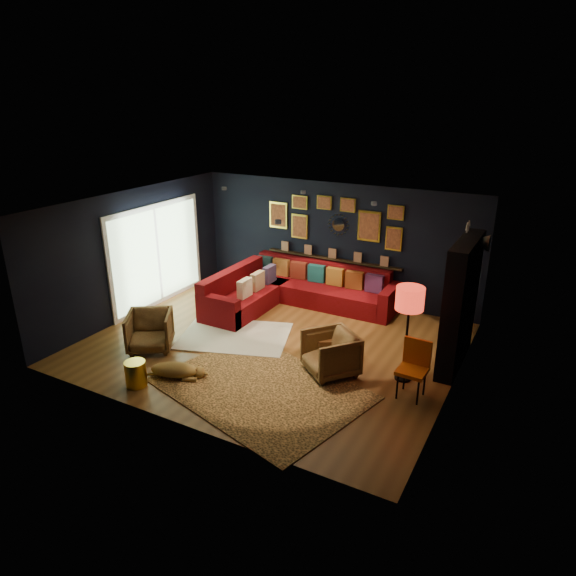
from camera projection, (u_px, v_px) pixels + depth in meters
The scene contains 20 objects.
floor at pixel (272, 344), 9.54m from camera, with size 6.50×6.50×0.00m, color brown.
room_walls at pixel (271, 263), 8.98m from camera, with size 6.50×6.50×6.50m.
sectional at pixel (290, 291), 11.19m from camera, with size 3.41×2.69×0.86m.
ledge at pixel (332, 259), 11.42m from camera, with size 3.20×0.12×0.04m, color black.
gallery_wall at pixel (334, 219), 11.14m from camera, with size 3.15×0.04×1.02m.
sunburst_mirror at pixel (338, 225), 11.13m from camera, with size 0.47×0.16×0.47m.
fireplace at pixel (459, 308), 8.54m from camera, with size 0.31×1.60×2.20m.
deer_head at pixel (475, 242), 8.56m from camera, with size 0.50×0.28×0.45m.
sliding_door at pixel (157, 255), 11.09m from camera, with size 0.06×2.80×2.20m.
ceiling_spots at pixel (293, 200), 9.29m from camera, with size 3.30×2.50×0.06m.
shag_rug at pixel (235, 336), 9.83m from camera, with size 2.02×1.47×0.03m, color silver.
leopard_rug at pixel (261, 388), 8.09m from camera, with size 3.14×2.24×0.02m, color tan.
coffee_table at pixel (321, 338), 8.96m from camera, with size 0.94×0.78×0.42m.
pouf at pixel (250, 300), 11.09m from camera, with size 0.47×0.47×0.31m, color maroon.
armchair_left at pixel (150, 329), 9.23m from camera, with size 0.76×0.71×0.78m, color #AA783E.
armchair_right at pixel (331, 352), 8.42m from camera, with size 0.78×0.73×0.80m, color #AA783E.
gold_stool at pixel (136, 374), 8.13m from camera, with size 0.33×0.33×0.42m, color yellow.
orange_chair at pixel (414, 364), 7.77m from camera, with size 0.45×0.45×0.90m.
floor_lamp at pixel (410, 303), 7.91m from camera, with size 0.44×0.44×1.60m.
dog at pixel (174, 367), 8.36m from camera, with size 1.07×0.53×0.34m, color #9E7C40, non-canonical shape.
Camera 1 is at (4.35, -7.37, 4.37)m, focal length 32.00 mm.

